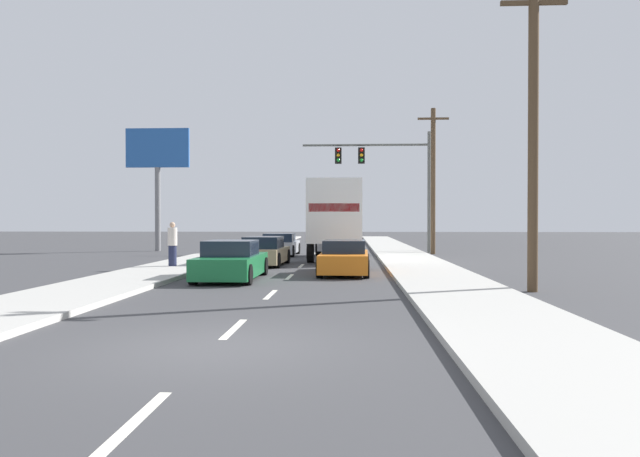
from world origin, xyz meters
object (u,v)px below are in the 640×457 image
car_silver (280,245)px  roadside_billboard (158,163)px  car_orange (345,258)px  box_truck (337,216)px  utility_pole_mid (433,179)px  car_green (231,262)px  pedestrian_near_corner (172,244)px  car_tan (264,252)px  traffic_signal_mast (378,166)px  utility_pole_near (533,132)px

car_silver → roadside_billboard: 10.82m
car_orange → roadside_billboard: 20.65m
box_truck → utility_pole_mid: size_ratio=0.98×
box_truck → utility_pole_mid: utility_pole_mid is taller
car_green → pedestrian_near_corner: 5.09m
car_tan → utility_pole_mid: size_ratio=0.49×
car_green → car_orange: size_ratio=0.96×
utility_pole_mid → pedestrian_near_corner: size_ratio=4.82×
car_green → box_truck: bearing=71.8°
car_tan → traffic_signal_mast: (5.46, 10.75, 4.75)m
car_silver → car_green: car_green is taller
traffic_signal_mast → roadside_billboard: (-14.10, 1.23, 0.32)m
car_orange → traffic_signal_mast: size_ratio=0.59×
traffic_signal_mast → utility_pole_near: 20.27m
car_silver → pedestrian_near_corner: (-3.17, -9.87, 0.46)m
pedestrian_near_corner → car_silver: bearing=72.2°
utility_pole_near → traffic_signal_mast: bearing=99.4°
traffic_signal_mast → roadside_billboard: 14.15m
traffic_signal_mast → utility_pole_mid: utility_pole_mid is taller
box_truck → roadside_billboard: 14.74m
car_silver → utility_pole_mid: utility_pole_mid is taller
car_orange → utility_pole_mid: size_ratio=0.55×
utility_pole_near → box_truck: bearing=113.5°
car_tan → car_orange: bearing=-47.7°
pedestrian_near_corner → roadside_billboard: bearing=110.2°
utility_pole_mid → pedestrian_near_corner: utility_pole_mid is taller
traffic_signal_mast → pedestrian_near_corner: (-8.82, -13.09, -4.31)m
car_tan → pedestrian_near_corner: 4.12m
car_green → roadside_billboard: roadside_billboard is taller
box_truck → pedestrian_near_corner: 9.00m
car_green → traffic_signal_mast: size_ratio=0.57×
utility_pole_mid → pedestrian_near_corner: 16.93m
car_silver → traffic_signal_mast: 8.06m
car_tan → traffic_signal_mast: bearing=63.1°
car_orange → utility_pole_near: size_ratio=0.54×
utility_pole_near → pedestrian_near_corner: size_ratio=4.84×
car_green → utility_pole_mid: utility_pole_mid is taller
utility_pole_mid → pedestrian_near_corner: bearing=-136.1°
car_orange → utility_pole_near: (5.22, -5.32, 3.82)m
utility_pole_mid → roadside_billboard: 17.51m
box_truck → car_green: bearing=-108.2°
car_tan → car_green: 6.30m
car_green → utility_pole_near: utility_pole_near is taller
car_tan → car_green: bearing=-91.7°
car_tan → utility_pole_near: 13.29m
utility_pole_mid → roadside_billboard: bearing=170.7°
box_truck → pedestrian_near_corner: bearing=-136.6°
car_tan → utility_pole_near: (8.77, -9.22, 3.82)m
car_tan → box_truck: (3.12, 3.80, 1.59)m
car_tan → car_orange: car_tan is taller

